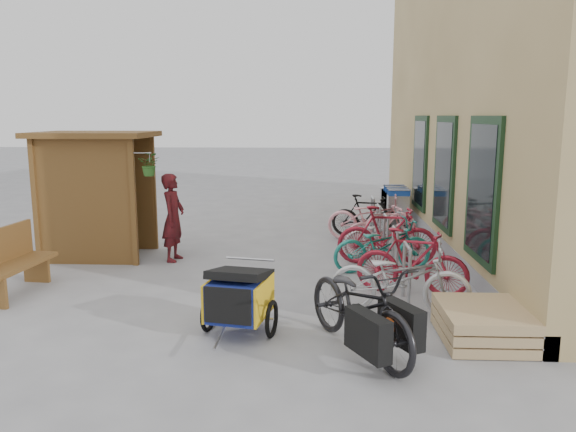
{
  "coord_description": "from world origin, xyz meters",
  "views": [
    {
      "loc": [
        0.92,
        -7.97,
        2.7
      ],
      "look_at": [
        0.5,
        1.5,
        1.0
      ],
      "focal_mm": 35.0,
      "sensor_mm": 36.0,
      "label": 1
    }
  ],
  "objects_px": {
    "pallet_stack": "(483,324)",
    "bike_1": "(412,262)",
    "person_kiosk": "(173,218)",
    "bike_6": "(371,218)",
    "cargo_bike": "(361,307)",
    "bike_2": "(383,245)",
    "child_trailer": "(239,295)",
    "bike_4": "(382,235)",
    "shopping_carts": "(394,200)",
    "bike_3": "(387,235)",
    "bench": "(9,261)",
    "kiosk": "(92,177)",
    "bike_5": "(383,228)",
    "bike_0": "(400,278)",
    "bike_7": "(367,216)"
  },
  "relations": [
    {
      "from": "shopping_carts",
      "to": "bike_6",
      "type": "relative_size",
      "value": 0.95
    },
    {
      "from": "kiosk",
      "to": "bench",
      "type": "bearing_deg",
      "value": -99.7
    },
    {
      "from": "pallet_stack",
      "to": "bike_6",
      "type": "height_order",
      "value": "bike_6"
    },
    {
      "from": "bike_0",
      "to": "bike_6",
      "type": "xyz_separation_m",
      "value": [
        0.08,
        4.64,
        -0.0
      ]
    },
    {
      "from": "bench",
      "to": "cargo_bike",
      "type": "relative_size",
      "value": 0.76
    },
    {
      "from": "bike_3",
      "to": "bike_6",
      "type": "distance_m",
      "value": 2.04
    },
    {
      "from": "bench",
      "to": "bike_7",
      "type": "distance_m",
      "value": 7.29
    },
    {
      "from": "kiosk",
      "to": "bike_1",
      "type": "height_order",
      "value": "kiosk"
    },
    {
      "from": "bike_3",
      "to": "bike_5",
      "type": "relative_size",
      "value": 1.18
    },
    {
      "from": "cargo_bike",
      "to": "bike_0",
      "type": "distance_m",
      "value": 1.48
    },
    {
      "from": "bike_2",
      "to": "bike_5",
      "type": "height_order",
      "value": "bike_2"
    },
    {
      "from": "pallet_stack",
      "to": "bench",
      "type": "xyz_separation_m",
      "value": [
        -6.68,
        1.49,
        0.31
      ]
    },
    {
      "from": "kiosk",
      "to": "bench",
      "type": "relative_size",
      "value": 1.51
    },
    {
      "from": "bike_0",
      "to": "bike_2",
      "type": "height_order",
      "value": "bike_0"
    },
    {
      "from": "bike_2",
      "to": "bike_7",
      "type": "xyz_separation_m",
      "value": [
        -0.0,
        2.84,
        0.01
      ]
    },
    {
      "from": "kiosk",
      "to": "person_kiosk",
      "type": "distance_m",
      "value": 1.77
    },
    {
      "from": "bike_0",
      "to": "bike_5",
      "type": "height_order",
      "value": "bike_0"
    },
    {
      "from": "bike_3",
      "to": "cargo_bike",
      "type": "bearing_deg",
      "value": 172.16
    },
    {
      "from": "bike_2",
      "to": "bike_4",
      "type": "height_order",
      "value": "bike_2"
    },
    {
      "from": "bike_6",
      "to": "bike_1",
      "type": "bearing_deg",
      "value": -169.48
    },
    {
      "from": "bike_5",
      "to": "cargo_bike",
      "type": "bearing_deg",
      "value": 161.05
    },
    {
      "from": "bench",
      "to": "person_kiosk",
      "type": "relative_size",
      "value": 1.01
    },
    {
      "from": "bike_0",
      "to": "bike_5",
      "type": "relative_size",
      "value": 1.25
    },
    {
      "from": "bike_2",
      "to": "shopping_carts",
      "type": "bearing_deg",
      "value": -23.94
    },
    {
      "from": "shopping_carts",
      "to": "child_trailer",
      "type": "distance_m",
      "value": 8.17
    },
    {
      "from": "kiosk",
      "to": "child_trailer",
      "type": "distance_m",
      "value": 5.12
    },
    {
      "from": "person_kiosk",
      "to": "bike_1",
      "type": "xyz_separation_m",
      "value": [
        4.12,
        -1.88,
        -0.31
      ]
    },
    {
      "from": "child_trailer",
      "to": "bike_4",
      "type": "relative_size",
      "value": 0.98
    },
    {
      "from": "person_kiosk",
      "to": "bike_2",
      "type": "xyz_separation_m",
      "value": [
        3.83,
        -0.6,
        -0.36
      ]
    },
    {
      "from": "bike_3",
      "to": "bike_1",
      "type": "bearing_deg",
      "value": -171.52
    },
    {
      "from": "bike_6",
      "to": "shopping_carts",
      "type": "bearing_deg",
      "value": -13.01
    },
    {
      "from": "bike_5",
      "to": "bike_7",
      "type": "height_order",
      "value": "bike_7"
    },
    {
      "from": "bike_3",
      "to": "bike_5",
      "type": "bearing_deg",
      "value": 0.55
    },
    {
      "from": "bike_6",
      "to": "bike_2",
      "type": "bearing_deg",
      "value": -174.22
    },
    {
      "from": "bike_4",
      "to": "bike_3",
      "type": "bearing_deg",
      "value": 165.28
    },
    {
      "from": "pallet_stack",
      "to": "bike_1",
      "type": "relative_size",
      "value": 0.7
    },
    {
      "from": "kiosk",
      "to": "bike_3",
      "type": "relative_size",
      "value": 1.38
    },
    {
      "from": "shopping_carts",
      "to": "bike_5",
      "type": "relative_size",
      "value": 1.19
    },
    {
      "from": "bike_2",
      "to": "kiosk",
      "type": "bearing_deg",
      "value": 67.56
    },
    {
      "from": "pallet_stack",
      "to": "bike_0",
      "type": "height_order",
      "value": "bike_0"
    },
    {
      "from": "bike_3",
      "to": "bike_7",
      "type": "relative_size",
      "value": 1.13
    },
    {
      "from": "person_kiosk",
      "to": "bike_6",
      "type": "distance_m",
      "value": 4.35
    },
    {
      "from": "bike_1",
      "to": "bike_2",
      "type": "height_order",
      "value": "bike_1"
    },
    {
      "from": "bench",
      "to": "bike_0",
      "type": "bearing_deg",
      "value": -0.52
    },
    {
      "from": "shopping_carts",
      "to": "bike_3",
      "type": "xyz_separation_m",
      "value": [
        -0.71,
        -4.19,
        -0.02
      ]
    },
    {
      "from": "bike_1",
      "to": "bike_2",
      "type": "relative_size",
      "value": 0.96
    },
    {
      "from": "bike_6",
      "to": "kiosk",
      "type": "bearing_deg",
      "value": 114.18
    },
    {
      "from": "cargo_bike",
      "to": "bike_2",
      "type": "height_order",
      "value": "cargo_bike"
    },
    {
      "from": "bench",
      "to": "shopping_carts",
      "type": "height_order",
      "value": "bench"
    },
    {
      "from": "kiosk",
      "to": "pallet_stack",
      "type": "height_order",
      "value": "kiosk"
    }
  ]
}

